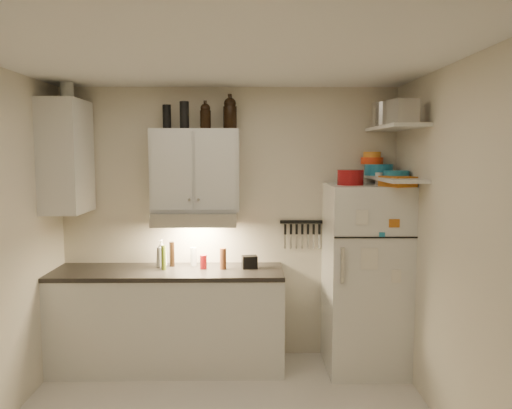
{
  "coord_description": "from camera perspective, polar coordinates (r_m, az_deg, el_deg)",
  "views": [
    {
      "loc": [
        0.19,
        -3.28,
        1.98
      ],
      "look_at": [
        0.25,
        0.9,
        1.55
      ],
      "focal_mm": 35.0,
      "sensor_mm": 36.0,
      "label": 1
    }
  ],
  "objects": [
    {
      "name": "thermos_a",
      "position": [
        4.6,
        -8.19,
        10.08
      ],
      "size": [
        0.1,
        0.1,
        0.24
      ],
      "primitive_type": "cylinder",
      "rotation": [
        0.0,
        0.0,
        0.21
      ],
      "color": "black",
      "rests_on": "upper_cabinet"
    },
    {
      "name": "red_jar",
      "position": [
        4.64,
        -6.03,
        -6.55
      ],
      "size": [
        0.06,
        0.06,
        0.13
      ],
      "primitive_type": "cylinder",
      "rotation": [
        0.0,
        0.0,
        -0.0
      ],
      "color": "maroon",
      "rests_on": "countertop"
    },
    {
      "name": "plates",
      "position": [
        4.51,
        15.75,
        3.4
      ],
      "size": [
        0.27,
        0.27,
        0.05
      ],
      "primitive_type": "cylinder",
      "rotation": [
        0.0,
        0.0,
        0.28
      ],
      "color": "teal",
      "rests_on": "shelf_lo"
    },
    {
      "name": "spice_jar",
      "position": [
        4.6,
        13.86,
        2.89
      ],
      "size": [
        0.08,
        0.08,
        0.11
      ],
      "primitive_type": "cylinder",
      "rotation": [
        0.0,
        0.0,
        0.31
      ],
      "color": "silver",
      "rests_on": "fridge"
    },
    {
      "name": "base_cabinet",
      "position": [
        4.79,
        -9.91,
        -12.96
      ],
      "size": [
        2.1,
        0.6,
        0.88
      ],
      "primitive_type": "cube",
      "color": "silver",
      "rests_on": "floor"
    },
    {
      "name": "soap_bottle",
      "position": [
        4.74,
        -10.75,
        -5.34
      ],
      "size": [
        0.13,
        0.14,
        0.29
      ],
      "primitive_type": "imported",
      "rotation": [
        0.0,
        0.0,
        -0.23
      ],
      "color": "silver",
      "rests_on": "countertop"
    },
    {
      "name": "back_wall",
      "position": [
        4.84,
        -3.06,
        -2.2
      ],
      "size": [
        3.2,
        0.02,
        2.6
      ],
      "primitive_type": "cube",
      "color": "beige",
      "rests_on": "ground"
    },
    {
      "name": "range_hood",
      "position": [
        4.61,
        -6.92,
        -1.51
      ],
      "size": [
        0.76,
        0.46,
        0.12
      ],
      "primitive_type": "cube",
      "color": "silver",
      "rests_on": "back_wall"
    },
    {
      "name": "tin_a",
      "position": [
        4.45,
        15.87,
        10.03
      ],
      "size": [
        0.21,
        0.19,
        0.21
      ],
      "primitive_type": "cube",
      "rotation": [
        0.0,
        0.0,
        -0.02
      ],
      "color": "#AAAAAD",
      "rests_on": "shelf_hi"
    },
    {
      "name": "growler_a",
      "position": [
        4.59,
        -5.81,
        10.06
      ],
      "size": [
        0.12,
        0.12,
        0.23
      ],
      "primitive_type": null,
      "rotation": [
        0.0,
        0.0,
        0.2
      ],
      "color": "black",
      "rests_on": "upper_cabinet"
    },
    {
      "name": "side_cabinet",
      "position": [
        4.76,
        -20.86,
        5.14
      ],
      "size": [
        0.33,
        0.55,
        1.0
      ],
      "primitive_type": "cube",
      "color": "silver",
      "rests_on": "left_wall"
    },
    {
      "name": "shelf_lo",
      "position": [
        4.49,
        15.51,
        2.86
      ],
      "size": [
        0.3,
        0.95,
        0.03
      ],
      "primitive_type": "cube",
      "color": "silver",
      "rests_on": "right_wall"
    },
    {
      "name": "bowl_orange",
      "position": [
        4.81,
        13.1,
        4.9
      ],
      "size": [
        0.21,
        0.21,
        0.06
      ],
      "primitive_type": "cylinder",
      "color": "#F74217",
      "rests_on": "bowl_teal"
    },
    {
      "name": "bowl_teal",
      "position": [
        4.78,
        13.84,
        3.88
      ],
      "size": [
        0.26,
        0.26,
        0.1
      ],
      "primitive_type": "cylinder",
      "color": "teal",
      "rests_on": "shelf_lo"
    },
    {
      "name": "dutch_oven",
      "position": [
        4.5,
        10.74,
        3.06
      ],
      "size": [
        0.26,
        0.26,
        0.13
      ],
      "primitive_type": "cylinder",
      "rotation": [
        0.0,
        0.0,
        0.13
      ],
      "color": "maroon",
      "rests_on": "fridge"
    },
    {
      "name": "pepper_mill",
      "position": [
        4.61,
        -3.79,
        -6.2
      ],
      "size": [
        0.07,
        0.07,
        0.19
      ],
      "primitive_type": "cylinder",
      "rotation": [
        0.0,
        0.0,
        -0.1
      ],
      "color": "brown",
      "rests_on": "countertop"
    },
    {
      "name": "shelf_hi",
      "position": [
        4.49,
        15.67,
        8.48
      ],
      "size": [
        0.3,
        0.95,
        0.03
      ],
      "primitive_type": "cube",
      "color": "silver",
      "rests_on": "right_wall"
    },
    {
      "name": "side_jar",
      "position": [
        4.8,
        -20.8,
        12.06
      ],
      "size": [
        0.12,
        0.12,
        0.16
      ],
      "primitive_type": "cylinder",
      "rotation": [
        0.0,
        0.0,
        -0.06
      ],
      "color": "silver",
      "rests_on": "side_cabinet"
    },
    {
      "name": "growler_b",
      "position": [
        4.66,
        -2.99,
        10.4
      ],
      "size": [
        0.15,
        0.15,
        0.3
      ],
      "primitive_type": null,
      "rotation": [
        0.0,
        0.0,
        -0.26
      ],
      "color": "black",
      "rests_on": "upper_cabinet"
    },
    {
      "name": "book_stack",
      "position": [
        4.37,
        15.88,
        2.56
      ],
      "size": [
        0.29,
        0.32,
        0.09
      ],
      "primitive_type": "cube",
      "rotation": [
        0.0,
        0.0,
        0.37
      ],
      "color": "#BA6117",
      "rests_on": "fridge"
    },
    {
      "name": "ceiling",
      "position": [
        3.34,
        -4.26,
        16.72
      ],
      "size": [
        3.2,
        3.0,
        0.02
      ],
      "primitive_type": "cube",
      "color": "white",
      "rests_on": "ground"
    },
    {
      "name": "vinegar_bottle",
      "position": [
        4.77,
        -9.58,
        -5.61
      ],
      "size": [
        0.06,
        0.06,
        0.23
      ],
      "primitive_type": "cylinder",
      "rotation": [
        0.0,
        0.0,
        0.15
      ],
      "color": "black",
      "rests_on": "countertop"
    },
    {
      "name": "stock_pot",
      "position": [
        4.72,
        14.94,
        9.86
      ],
      "size": [
        0.39,
        0.39,
        0.22
      ],
      "primitive_type": "cylinder",
      "rotation": [
        0.0,
        0.0,
        -0.34
      ],
      "color": "silver",
      "rests_on": "shelf_hi"
    },
    {
      "name": "tin_b",
      "position": [
        4.11,
        16.45,
        10.19
      ],
      "size": [
        0.22,
        0.22,
        0.18
      ],
      "primitive_type": "cube",
      "rotation": [
        0.0,
        0.0,
        0.22
      ],
      "color": "#AAAAAD",
      "rests_on": "shelf_hi"
    },
    {
      "name": "oil_bottle",
      "position": [
        4.64,
        -10.51,
        -6.0
      ],
      "size": [
        0.05,
        0.05,
        0.22
      ],
      "primitive_type": "cylinder",
      "rotation": [
        0.0,
        0.0,
        -0.06
      ],
      "color": "#586D1B",
      "rests_on": "countertop"
    },
    {
      "name": "knife_strip",
      "position": [
        4.83,
        5.25,
        -1.99
      ],
      "size": [
        0.42,
        0.02,
        0.03
      ],
      "primitive_type": "cube",
      "color": "black",
      "rests_on": "back_wall"
    },
    {
      "name": "thermos_b",
      "position": [
        4.71,
        -10.15,
        9.82
      ],
      "size": [
        0.09,
        0.09,
        0.22
      ],
      "primitive_type": "cylinder",
      "rotation": [
        0.0,
        0.0,
        -0.15
      ],
      "color": "black",
      "rests_on": "upper_cabinet"
    },
    {
      "name": "right_wall",
      "position": [
        3.63,
        22.29,
        -5.36
      ],
      "size": [
        0.02,
        3.0,
        2.6
      ],
      "primitive_type": "cube",
      "color": "beige",
      "rests_on": "ground"
    },
    {
      "name": "caddy",
      "position": [
        4.64,
        -0.74,
        -6.59
      ],
      "size": [
        0.15,
        0.12,
        0.12
      ],
      "primitive_type": "cube",
      "rotation": [
        0.0,
        0.0,
        0.17
      ],
      "color": "black",
      "rests_on": "countertop"
    },
    {
      "name": "upper_cabinet",
      "position": [
        4.64,
        -6.9,
        3.93
      ],
      "size": [
        0.8,
        0.33,
        0.75
      ],
      "primitive_type": "cube",
      "color": "silver",
      "rests_on": "back_wall"
    },
    {
      "name": "bowl_yellow",
      "position": [
        4.81,
        13.12,
        5.58
      ],
      "size": [
        0.16,
        0.16,
        0.05
      ],
      "primitive_type": "cylinder",
      "color": "orange",
      "rests_on": "bowl_orange"
    },
    {
      "name": "clear_bottle",
      "position": [
        4.76,
        -7.15,
        -5.94
      ],
      "size": [
        0.08,
        0.08,
        0.18
      ],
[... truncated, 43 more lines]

